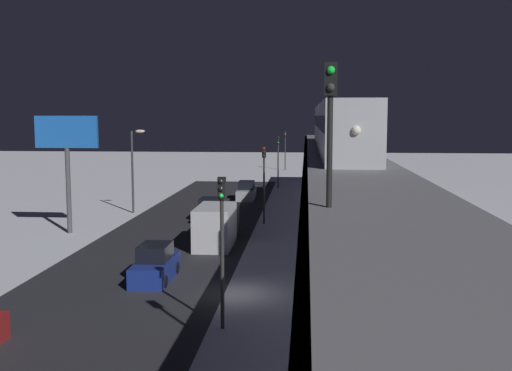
# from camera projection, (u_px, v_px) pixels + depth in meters

# --- Properties ---
(ground_plane) EXTENTS (240.00, 240.00, 0.00)m
(ground_plane) POSITION_uv_depth(u_px,v_px,m) (232.00, 294.00, 30.73)
(ground_plane) COLOR white
(avenue_asphalt) EXTENTS (11.00, 105.39, 0.01)m
(avenue_asphalt) POSITION_uv_depth(u_px,v_px,m) (117.00, 291.00, 31.21)
(avenue_asphalt) COLOR #28282D
(avenue_asphalt) RESTS_ON ground_plane
(elevated_railway) EXTENTS (5.00, 105.39, 6.34)m
(elevated_railway) POSITION_uv_depth(u_px,v_px,m) (352.00, 187.00, 29.64)
(elevated_railway) COLOR slate
(elevated_railway) RESTS_ON ground_plane
(subway_train) EXTENTS (2.94, 36.87, 3.40)m
(subway_train) POSITION_uv_depth(u_px,v_px,m) (337.00, 126.00, 47.09)
(subway_train) COLOR #B7BABF
(subway_train) RESTS_ON elevated_railway
(rail_signal) EXTENTS (0.36, 0.41, 4.00)m
(rail_signal) POSITION_uv_depth(u_px,v_px,m) (330.00, 109.00, 16.82)
(rail_signal) COLOR black
(rail_signal) RESTS_ON elevated_railway
(sedan_blue) EXTENTS (1.91, 4.74, 1.97)m
(sedan_blue) POSITION_uv_depth(u_px,v_px,m) (155.00, 266.00, 33.35)
(sedan_blue) COLOR navy
(sedan_blue) RESTS_ON ground_plane
(sedan_silver) EXTENTS (1.80, 4.70, 1.97)m
(sedan_silver) POSITION_uv_depth(u_px,v_px,m) (246.00, 192.00, 65.51)
(sedan_silver) COLOR #B2B2B7
(sedan_silver) RESTS_ON ground_plane
(sedan_green) EXTENTS (1.80, 4.39, 1.97)m
(sedan_green) POSITION_uv_depth(u_px,v_px,m) (210.00, 212.00, 52.09)
(sedan_green) COLOR #2D6038
(sedan_green) RESTS_ON ground_plane
(box_truck) EXTENTS (2.40, 7.40, 2.80)m
(box_truck) POSITION_uv_depth(u_px,v_px,m) (217.00, 225.00, 42.71)
(box_truck) COLOR black
(box_truck) RESTS_ON ground_plane
(traffic_light_near) EXTENTS (0.32, 0.44, 6.40)m
(traffic_light_near) POSITION_uv_depth(u_px,v_px,m) (222.00, 230.00, 25.30)
(traffic_light_near) COLOR #2D2D2D
(traffic_light_near) RESTS_ON ground_plane
(traffic_light_mid) EXTENTS (0.32, 0.44, 6.40)m
(traffic_light_mid) POSITION_uv_depth(u_px,v_px,m) (264.00, 173.00, 50.33)
(traffic_light_mid) COLOR #2D2D2D
(traffic_light_mid) RESTS_ON ground_plane
(traffic_light_far) EXTENTS (0.32, 0.44, 6.40)m
(traffic_light_far) POSITION_uv_depth(u_px,v_px,m) (278.00, 154.00, 75.37)
(traffic_light_far) COLOR #2D2D2D
(traffic_light_far) RESTS_ON ground_plane
(traffic_light_distant) EXTENTS (0.32, 0.44, 6.40)m
(traffic_light_distant) POSITION_uv_depth(u_px,v_px,m) (285.00, 145.00, 100.40)
(traffic_light_distant) COLOR #2D2D2D
(traffic_light_distant) RESTS_ON ground_plane
(commercial_billboard) EXTENTS (4.80, 0.36, 8.90)m
(commercial_billboard) POSITION_uv_depth(u_px,v_px,m) (67.00, 143.00, 45.99)
(commercial_billboard) COLOR #4C4C51
(commercial_billboard) RESTS_ON ground_plane
(street_lamp_far) EXTENTS (1.35, 0.44, 7.65)m
(street_lamp_far) POSITION_uv_depth(u_px,v_px,m) (135.00, 161.00, 55.92)
(street_lamp_far) COLOR #38383D
(street_lamp_far) RESTS_ON ground_plane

